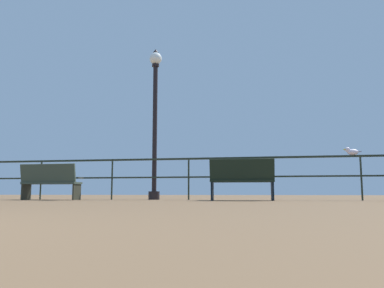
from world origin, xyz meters
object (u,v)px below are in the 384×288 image
Objects in this scene: bench_near_left at (50,180)px; bench_near_right at (242,178)px; lamppost_center at (155,111)px; seagull_on_rail at (352,151)px.

bench_near_right reaches higher than bench_near_left.
lamppost_center reaches higher than seagull_on_rail.
bench_near_left is 7.63m from seagull_on_rail.
seagull_on_rail is at bearing 15.35° from bench_near_right.
bench_near_right is at bearing -0.10° from bench_near_left.
seagull_on_rail is (2.62, 0.72, 0.66)m from bench_near_right.
bench_near_right is 2.80m from seagull_on_rail.
bench_near_left is 3.30m from lamppost_center.
lamppost_center is 5.18m from seagull_on_rail.
bench_near_left is at bearing -174.63° from seagull_on_rail.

